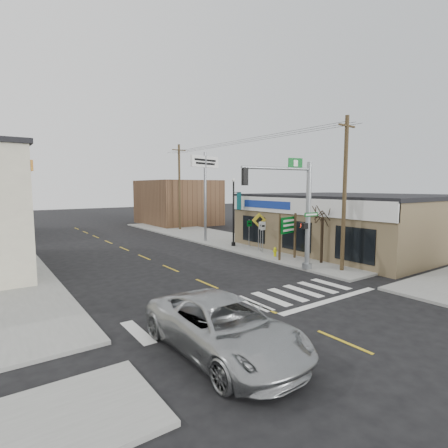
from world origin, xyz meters
TOP-DOWN VIEW (x-y plane):
  - ground at (0.00, 0.00)m, footprint 140.00×140.00m
  - sidewalk_right at (9.00, 13.00)m, footprint 6.00×38.00m
  - center_line at (0.00, 8.00)m, footprint 0.12×56.00m
  - crosswalk at (0.00, 0.40)m, footprint 11.00×2.20m
  - thrift_store at (14.50, 6.00)m, footprint 12.00×14.00m
  - bldg_distant_right at (12.00, 30.00)m, footprint 8.00×10.00m
  - suv at (-3.49, -2.43)m, footprint 2.72×5.80m
  - traffic_signal_pole at (5.46, 3.00)m, footprint 4.92×0.38m
  - guide_sign at (7.17, 5.50)m, footprint 1.69×0.14m
  - fire_hydrant at (7.11, 6.60)m, footprint 0.20×0.20m
  - ped_crossing_sign at (7.61, 8.87)m, footprint 1.09×0.08m
  - lamp_post at (7.41, 11.63)m, footprint 0.69×0.54m
  - dance_center_sign at (6.95, 15.17)m, footprint 3.57×0.22m
  - bare_tree at (8.10, 3.53)m, footprint 2.09×2.09m
  - shrub_front at (10.18, 3.12)m, footprint 1.34×1.34m
  - shrub_back at (10.52, 8.83)m, footprint 1.15×1.15m
  - utility_pole_near at (7.50, 1.59)m, footprint 1.48×0.22m
  - utility_pole_far at (9.03, 23.78)m, footprint 1.60×0.24m

SIDE VIEW (x-z plane):
  - ground at x=0.00m, z-range 0.00..0.00m
  - center_line at x=0.00m, z-range 0.00..0.01m
  - crosswalk at x=0.00m, z-range 0.00..0.01m
  - sidewalk_right at x=9.00m, z-range 0.00..0.13m
  - fire_hydrant at x=7.11m, z-range 0.16..0.79m
  - shrub_back at x=10.52m, z-range 0.13..0.99m
  - shrub_front at x=10.18m, z-range 0.13..1.14m
  - suv at x=-3.49m, z-range 0.00..1.60m
  - thrift_store at x=14.50m, z-range 0.00..4.00m
  - guide_sign at x=7.17m, z-range 0.56..3.52m
  - ped_crossing_sign at x=7.61m, z-range 0.64..3.44m
  - bldg_distant_right at x=12.00m, z-range 0.00..5.60m
  - lamp_post at x=7.41m, z-range 0.56..5.88m
  - bare_tree at x=8.10m, z-range 1.33..5.51m
  - traffic_signal_pole at x=5.46m, z-range 0.73..6.96m
  - utility_pole_near at x=7.50m, z-range 0.24..8.76m
  - utility_pole_far at x=9.03m, z-range 0.25..9.47m
  - dance_center_sign at x=6.95m, z-range 1.97..9.57m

